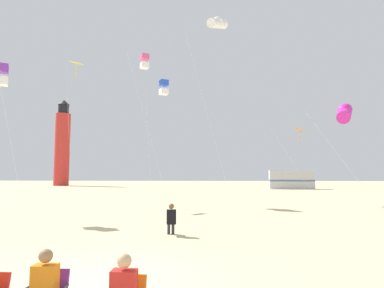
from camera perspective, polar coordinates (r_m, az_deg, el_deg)
ground at (r=7.66m, az=-16.96°, el=-21.96°), size 200.00×200.00×0.00m
kite_flyer_standing at (r=12.35m, az=-3.62°, el=-12.76°), size 0.39×0.54×1.16m
kite_tube_white at (r=26.57m, az=4.47°, el=20.17°), size 3.57×3.94×14.33m
kite_tube_magenta at (r=20.10m, az=24.96°, el=4.96°), size 3.28×3.70×6.32m
kite_box_blue at (r=26.16m, az=-4.93°, el=9.72°), size 1.98×2.15×9.56m
kite_box_violet at (r=20.68m, az=-30.09°, el=10.33°), size 1.70×1.86×8.11m
kite_diamond_orange at (r=26.70m, az=18.05°, el=1.96°), size 3.02×2.90×5.86m
kite_diamond_gold at (r=26.09m, az=-19.52°, el=12.19°), size 1.26×1.26×10.57m
kite_box_rainbow at (r=27.24m, az=-8.22°, el=13.96°), size 3.03×2.52×11.76m
lighthouse_distant at (r=68.69m, az=-21.57°, el=-0.18°), size 2.80×2.80×16.80m
rv_van_silver at (r=51.79m, az=16.81°, el=-5.94°), size 6.62×2.89×2.80m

